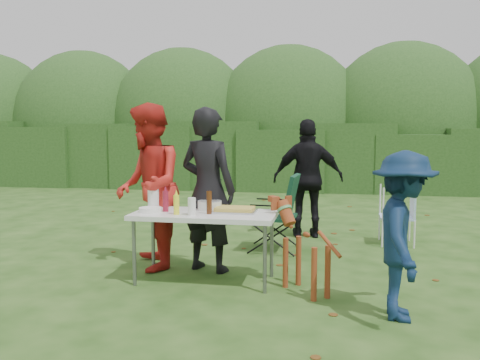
% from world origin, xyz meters
% --- Properties ---
extents(ground, '(80.00, 80.00, 0.00)m').
position_xyz_m(ground, '(0.00, 0.00, 0.00)').
color(ground, '#1E4211').
extents(hedge_row, '(22.00, 1.40, 1.70)m').
position_xyz_m(hedge_row, '(0.00, 8.00, 0.85)').
color(hedge_row, '#23471C').
rests_on(hedge_row, ground).
extents(shrub_backdrop, '(20.00, 2.60, 3.20)m').
position_xyz_m(shrub_backdrop, '(0.00, 9.60, 1.60)').
color(shrub_backdrop, '#3D6628').
rests_on(shrub_backdrop, ground).
extents(folding_table, '(1.50, 0.70, 0.74)m').
position_xyz_m(folding_table, '(-0.02, -0.08, 0.69)').
color(folding_table, silver).
rests_on(folding_table, ground).
extents(person_cook, '(0.78, 0.63, 1.86)m').
position_xyz_m(person_cook, '(-0.08, 0.33, 0.93)').
color(person_cook, black).
rests_on(person_cook, ground).
extents(person_red_jacket, '(1.04, 1.14, 1.91)m').
position_xyz_m(person_red_jacket, '(-0.78, 0.30, 0.96)').
color(person_red_jacket, red).
rests_on(person_red_jacket, ground).
extents(person_black_puffy, '(1.07, 0.55, 1.76)m').
position_xyz_m(person_black_puffy, '(0.94, 2.33, 0.88)').
color(person_black_puffy, black).
rests_on(person_black_puffy, ground).
extents(child, '(0.58, 0.96, 1.44)m').
position_xyz_m(child, '(1.90, -0.79, 0.72)').
color(child, '#0D2240').
rests_on(child, ground).
extents(dog, '(0.89, 0.96, 0.89)m').
position_xyz_m(dog, '(1.06, -0.26, 0.44)').
color(dog, brown).
rests_on(dog, ground).
extents(camping_chair, '(0.70, 0.70, 1.03)m').
position_xyz_m(camping_chair, '(0.54, 1.40, 0.52)').
color(camping_chair, '#123B27').
rests_on(camping_chair, ground).
extents(lawn_chair, '(0.50, 0.50, 0.84)m').
position_xyz_m(lawn_chair, '(2.19, 2.08, 0.42)').
color(lawn_chair, '#669AE2').
rests_on(lawn_chair, ground).
extents(food_tray, '(0.45, 0.30, 0.02)m').
position_xyz_m(food_tray, '(0.29, -0.00, 0.75)').
color(food_tray, '#B7B7BA').
rests_on(food_tray, folding_table).
extents(focaccia_bread, '(0.40, 0.26, 0.04)m').
position_xyz_m(focaccia_bread, '(0.29, -0.00, 0.78)').
color(focaccia_bread, gold).
rests_on(focaccia_bread, food_tray).
extents(mustard_bottle, '(0.06, 0.06, 0.20)m').
position_xyz_m(mustard_bottle, '(-0.28, -0.24, 0.84)').
color(mustard_bottle, yellow).
rests_on(mustard_bottle, folding_table).
extents(ketchup_bottle, '(0.06, 0.06, 0.22)m').
position_xyz_m(ketchup_bottle, '(-0.44, -0.09, 0.85)').
color(ketchup_bottle, maroon).
rests_on(ketchup_bottle, folding_table).
extents(beer_bottle, '(0.06, 0.06, 0.24)m').
position_xyz_m(beer_bottle, '(0.05, -0.15, 0.86)').
color(beer_bottle, '#47230F').
rests_on(beer_bottle, folding_table).
extents(paper_towel_roll, '(0.12, 0.12, 0.26)m').
position_xyz_m(paper_towel_roll, '(-0.62, 0.03, 0.87)').
color(paper_towel_roll, white).
rests_on(paper_towel_roll, folding_table).
extents(cup_stack, '(0.08, 0.08, 0.18)m').
position_xyz_m(cup_stack, '(-0.11, -0.26, 0.83)').
color(cup_stack, white).
rests_on(cup_stack, folding_table).
extents(pasta_bowl, '(0.26, 0.26, 0.10)m').
position_xyz_m(pasta_bowl, '(-0.01, 0.10, 0.79)').
color(pasta_bowl, silver).
rests_on(pasta_bowl, folding_table).
extents(plate_stack, '(0.24, 0.24, 0.05)m').
position_xyz_m(plate_stack, '(-0.59, -0.16, 0.77)').
color(plate_stack, white).
rests_on(plate_stack, folding_table).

